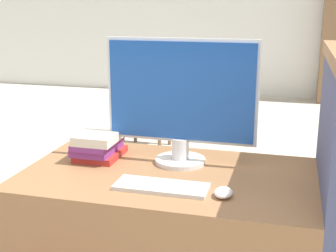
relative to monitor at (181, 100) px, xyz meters
name	(u,v)px	position (x,y,z in m)	size (l,w,h in m)	color
wall_back	(265,5)	(-0.02, 5.57, 0.34)	(12.00, 0.06, 2.80)	white
carrel_divider	(324,214)	(0.61, -0.11, -0.40)	(0.07, 0.76, 1.31)	#474C70
monitor	(181,100)	(0.00, 0.00, 0.00)	(0.66, 0.22, 0.54)	silver
keyboard	(161,187)	(0.00, -0.31, -0.28)	(0.36, 0.14, 0.02)	silver
mouse	(223,193)	(0.24, -0.32, -0.27)	(0.07, 0.09, 0.03)	white
book_stack	(99,144)	(-0.37, -0.03, -0.22)	(0.19, 0.27, 0.13)	#B72D28
far_chair	(149,100)	(-0.94, 2.54, -0.57)	(0.44, 0.44, 0.88)	brown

